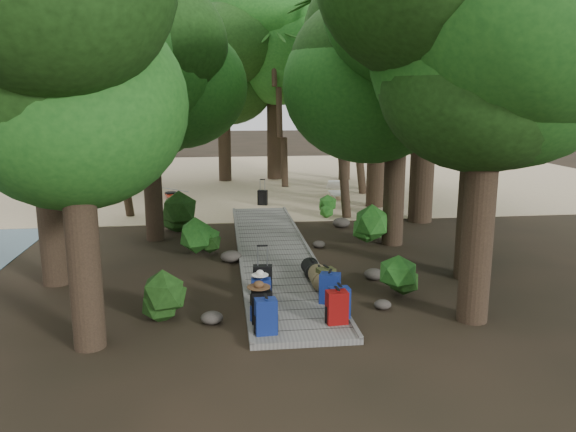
{
  "coord_description": "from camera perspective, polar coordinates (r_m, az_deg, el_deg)",
  "views": [
    {
      "loc": [
        -1.43,
        -13.95,
        4.27
      ],
      "look_at": [
        0.43,
        1.34,
        1.0
      ],
      "focal_mm": 35.0,
      "sensor_mm": 36.0,
      "label": 1
    }
  ],
  "objects": [
    {
      "name": "duffel_right_black",
      "position": [
        13.27,
        2.44,
        -5.38
      ],
      "size": [
        0.44,
        0.65,
        0.39
      ],
      "primitive_type": null,
      "rotation": [
        0.0,
        0.0,
        0.09
      ],
      "color": "black",
      "rests_on": "boardwalk"
    },
    {
      "name": "tree_left_a",
      "position": [
        9.75,
        -21.0,
        9.11
      ],
      "size": [
        4.7,
        4.7,
        7.83
      ],
      "primitive_type": null,
      "color": "black",
      "rests_on": "ground"
    },
    {
      "name": "tree_right_a",
      "position": [
        10.92,
        19.58,
        11.07
      ],
      "size": [
        5.07,
        5.07,
        8.45
      ],
      "primitive_type": null,
      "color": "black",
      "rests_on": "ground"
    },
    {
      "name": "palm_right_c",
      "position": [
        27.16,
        0.16,
        10.47
      ],
      "size": [
        4.47,
        4.47,
        7.11
      ],
      "primitive_type": null,
      "color": "#14380F",
      "rests_on": "ground"
    },
    {
      "name": "rock_right_d",
      "position": [
        18.83,
        5.43,
        -0.67
      ],
      "size": [
        0.59,
        0.53,
        0.32
      ],
      "primitive_type": null,
      "color": "#4C473F",
      "rests_on": "ground"
    },
    {
      "name": "suitcase_on_boardwalk",
      "position": [
        12.11,
        -2.58,
        -6.49
      ],
      "size": [
        0.43,
        0.27,
        0.63
      ],
      "primitive_type": null,
      "rotation": [
        0.0,
        0.0,
        -0.1
      ],
      "color": "black",
      "rests_on": "boardwalk"
    },
    {
      "name": "sun_lounger",
      "position": [
        24.25,
        5.15,
        2.65
      ],
      "size": [
        0.74,
        2.1,
        0.67
      ],
      "primitive_type": null,
      "rotation": [
        0.0,
        0.0,
        -0.03
      ],
      "color": "silver",
      "rests_on": "sand_beach"
    },
    {
      "name": "tree_right_d",
      "position": [
        19.87,
        14.06,
        16.4
      ],
      "size": [
        6.46,
        6.46,
        11.84
      ],
      "primitive_type": null,
      "color": "black",
      "rests_on": "ground"
    },
    {
      "name": "tree_right_c",
      "position": [
        16.43,
        11.1,
        12.07
      ],
      "size": [
        5.04,
        5.04,
        8.72
      ],
      "primitive_type": null,
      "color": "black",
      "rests_on": "ground"
    },
    {
      "name": "duffel_right_khaki",
      "position": [
        12.56,
        3.24,
        -6.27
      ],
      "size": [
        0.45,
        0.66,
        0.44
      ],
      "primitive_type": null,
      "rotation": [
        0.0,
        0.0,
        -0.01
      ],
      "color": "brown",
      "rests_on": "boardwalk"
    },
    {
      "name": "shrub_left_a",
      "position": [
        11.19,
        -11.96,
        -8.38
      ],
      "size": [
        0.95,
        0.95,
        0.85
      ],
      "primitive_type": null,
      "color": "#1A5018",
      "rests_on": "ground"
    },
    {
      "name": "tree_back_b",
      "position": [
        29.7,
        -1.41,
        14.59
      ],
      "size": [
        6.3,
        6.3,
        11.25
      ],
      "primitive_type": null,
      "color": "black",
      "rests_on": "ground"
    },
    {
      "name": "tree_back_c",
      "position": [
        29.51,
        5.9,
        11.92
      ],
      "size": [
        4.74,
        4.74,
        8.54
      ],
      "primitive_type": null,
      "color": "black",
      "rests_on": "ground"
    },
    {
      "name": "palm_left_a",
      "position": [
        20.9,
        -16.88,
        8.77
      ],
      "size": [
        4.13,
        4.13,
        6.57
      ],
      "primitive_type": null,
      "color": "#14380F",
      "rests_on": "ground"
    },
    {
      "name": "backpack_right_d",
      "position": [
        12.32,
        3.86,
        -6.33
      ],
      "size": [
        0.43,
        0.35,
        0.57
      ],
      "primitive_type": null,
      "rotation": [
        0.0,
        0.0,
        0.25
      ],
      "color": "#3D421E",
      "rests_on": "boardwalk"
    },
    {
      "name": "backpack_right_c",
      "position": [
        11.62,
        4.28,
        -7.16
      ],
      "size": [
        0.48,
        0.41,
        0.69
      ],
      "primitive_type": null,
      "rotation": [
        0.0,
        0.0,
        -0.37
      ],
      "color": "navy",
      "rests_on": "boardwalk"
    },
    {
      "name": "rock_right_c",
      "position": [
        16.28,
        3.16,
        -2.88
      ],
      "size": [
        0.37,
        0.33,
        0.2
      ],
      "primitive_type": null,
      "color": "#4C473F",
      "rests_on": "ground"
    },
    {
      "name": "hat_brown",
      "position": [
        10.52,
        -2.99,
        -6.9
      ],
      "size": [
        0.44,
        0.44,
        0.13
      ],
      "primitive_type": null,
      "color": "#51351E",
      "rests_on": "backpack_left_b"
    },
    {
      "name": "tree_right_f",
      "position": [
        25.39,
        11.4,
        13.02
      ],
      "size": [
        5.41,
        5.41,
        9.67
      ],
      "primitive_type": null,
      "color": "black",
      "rests_on": "ground"
    },
    {
      "name": "shrub_right_c",
      "position": [
        20.2,
        3.69,
        0.72
      ],
      "size": [
        0.75,
        0.75,
        0.67
      ],
      "primitive_type": null,
      "color": "#1A5018",
      "rests_on": "ground"
    },
    {
      "name": "tree_left_c",
      "position": [
        17.15,
        -13.93,
        10.27
      ],
      "size": [
        4.44,
        4.44,
        7.72
      ],
      "primitive_type": null,
      "color": "black",
      "rests_on": "ground"
    },
    {
      "name": "backpack_right_a",
      "position": [
        10.63,
        4.98,
        -9.03
      ],
      "size": [
        0.41,
        0.31,
        0.69
      ],
      "primitive_type": null,
      "rotation": [
        0.0,
        0.0,
        0.08
      ],
      "color": "maroon",
      "rests_on": "boardwalk"
    },
    {
      "name": "palm_right_a",
      "position": [
        20.2,
        6.42,
        10.54
      ],
      "size": [
        4.44,
        4.44,
        7.57
      ],
      "primitive_type": null,
      "color": "#14380F",
      "rests_on": "ground"
    },
    {
      "name": "tree_left_b",
      "position": [
        13.65,
        -23.89,
        12.14
      ],
      "size": [
        5.05,
        5.05,
        9.09
      ],
      "primitive_type": null,
      "color": "black",
      "rests_on": "ground"
    },
    {
      "name": "hat_white",
      "position": [
        11.11,
        -2.87,
        -5.75
      ],
      "size": [
        0.34,
        0.34,
        0.11
      ],
      "primitive_type": null,
      "color": "silver",
      "rests_on": "backpack_left_c"
    },
    {
      "name": "backpack_left_b",
      "position": [
        10.65,
        -2.73,
        -9.0
      ],
      "size": [
        0.37,
        0.27,
        0.68
      ],
      "primitive_type": null,
      "rotation": [
        0.0,
        0.0,
        0.01
      ],
      "color": "black",
      "rests_on": "boardwalk"
    },
    {
      "name": "backpack_right_b",
      "position": [
        10.83,
        5.23,
        -8.64
      ],
      "size": [
        0.4,
        0.3,
        0.69
      ],
      "primitive_type": null,
      "rotation": [
        0.0,
        0.0,
        0.08
      ],
      "color": "navy",
      "rests_on": "boardwalk"
    },
    {
      "name": "rock_right_b",
      "position": [
        13.61,
        8.72,
        -5.86
      ],
      "size": [
        0.48,
        0.43,
        0.26
      ],
      "primitive_type": null,
      "color": "#4C473F",
      "rests_on": "ground"
    },
    {
      "name": "tree_right_b",
      "position": [
        13.66,
        19.04,
        13.37
      ],
      "size": [
        5.32,
        5.32,
        9.5
      ],
      "primitive_type": null,
      "color": "black",
      "rests_on": "ground"
    },
    {
      "name": "backpack_left_c",
      "position": [
        11.21,
        -2.74,
        -7.82
      ],
      "size": [
        0.39,
        0.28,
        0.71
      ],
      "primitive_type": null,
      "rotation": [
        0.0,
        0.0,
        -0.03
      ],
      "color": "navy",
      "rests_on": "boardwalk"
    },
    {
      "name": "shrub_right_b",
      "position": [
        16.68,
        8.41,
        -0.95
      ],
      "size": [
        1.28,
        1.28,
        1.15
      ],
      "primitive_type": null,
      "color": "#1A5018",
      "rests_on": "ground"
    },
    {
      "name": "palm_right_b",
      "position": [
        25.44,
        7.68,
        12.64
      ],
      "size": [
        4.77,
        4.77,
        9.22
      ],
      "primitive_type": null,
      "color": "#14380F",
      "rests_on": "ground"
    },
    {
      "name": "tree_back_a",
      "position": [
        29.15,
        -6.59,
        12.6
      ],
      "size": [
        5.34,
        5.34,
        9.24
      ],
      "primitive_type": null,
      "color": "black",
      "rests_on": "ground"
    },
    {
      "name": "rock_left_b",
      "position": [
        12.32,
        -12.37,
        -8.07
      ],
      "size": [
        0.38,
        0.35,
        0.21
      ],
      "primitive_type": null,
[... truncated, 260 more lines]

